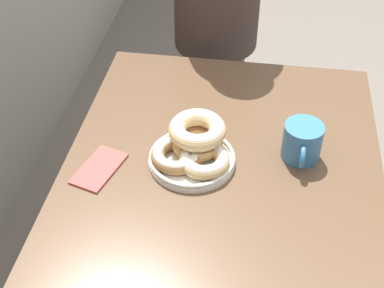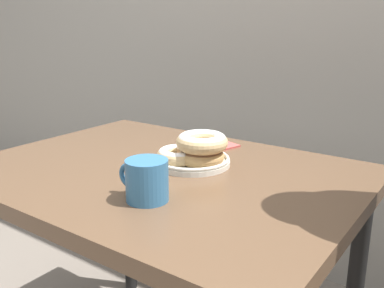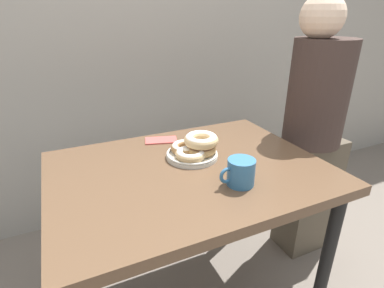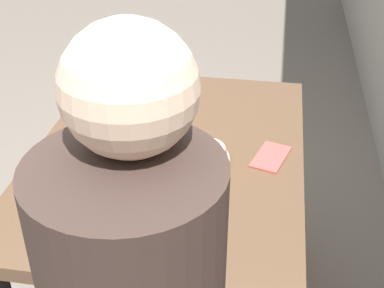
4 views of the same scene
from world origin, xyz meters
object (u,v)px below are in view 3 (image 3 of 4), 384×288
(dining_table, at_px, (189,186))
(donut_plate, at_px, (195,148))
(coffee_mug, at_px, (240,172))
(napkin, at_px, (161,140))
(person_figure, at_px, (313,138))

(dining_table, height_order, donut_plate, donut_plate)
(dining_table, relative_size, coffee_mug, 7.89)
(donut_plate, bearing_deg, coffee_mug, -78.94)
(dining_table, distance_m, napkin, 0.31)
(dining_table, relative_size, donut_plate, 4.28)
(dining_table, xyz_separation_m, napkin, (-0.01, 0.29, 0.09))
(donut_plate, relative_size, person_figure, 0.18)
(person_figure, bearing_deg, napkin, 165.23)
(coffee_mug, bearing_deg, donut_plate, 101.06)
(person_figure, relative_size, napkin, 8.37)
(donut_plate, distance_m, napkin, 0.23)
(coffee_mug, bearing_deg, person_figure, 23.99)
(napkin, bearing_deg, dining_table, -87.70)
(donut_plate, height_order, coffee_mug, donut_plate)
(donut_plate, distance_m, coffee_mug, 0.26)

